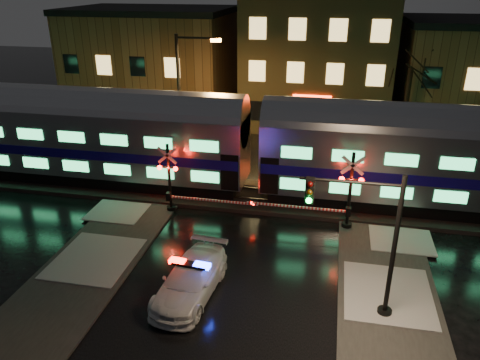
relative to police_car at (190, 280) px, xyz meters
The scene contains 13 objects.
ground 4.76m from the police_car, 72.36° to the left, with size 120.00×120.00×0.00m, color black.
ballast 9.61m from the police_car, 81.45° to the left, with size 90.00×4.20×0.24m, color black.
sidewalk_left 5.33m from the police_car, 163.40° to the right, with size 4.00×20.00×0.12m, color #2D2D2D.
sidewalk_right 8.10m from the police_car, 10.80° to the right, with size 4.00×20.00×0.12m, color #2D2D2D.
building_left 29.15m from the police_car, 113.60° to the left, with size 14.00×10.00×9.00m, color brown.
building_mid 27.67m from the police_car, 82.76° to the left, with size 12.00×11.00×11.50m, color brown.
building_right 31.37m from the police_car, 58.19° to the left, with size 12.00×10.00×8.50m, color brown.
train 9.90m from the police_car, 84.36° to the left, with size 51.00×3.12×5.92m.
police_car is the anchor object (origin of this frame).
crossing_signal_right 9.08m from the police_car, 48.86° to the left, with size 5.92×0.66×4.19m.
crossing_signal_left 7.44m from the police_car, 113.11° to the left, with size 5.58×0.65×3.95m.
traffic_light 7.19m from the police_car, ahead, with size 3.81×0.69×5.89m.
streetlight 14.85m from the police_car, 108.17° to the left, with size 2.94×0.31×8.78m.
Camera 1 is at (3.72, -19.54, 12.04)m, focal length 35.00 mm.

